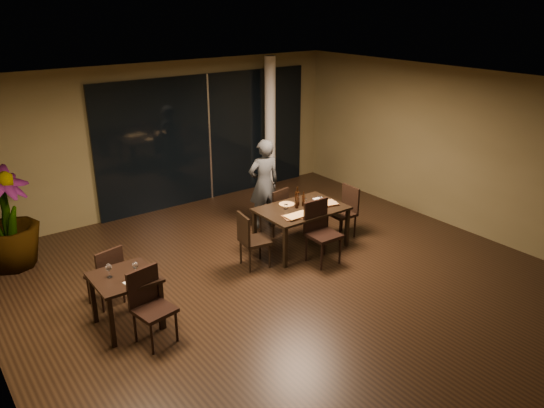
# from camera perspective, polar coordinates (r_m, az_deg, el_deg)

# --- Properties ---
(ground) EXTENTS (8.00, 8.00, 0.00)m
(ground) POSITION_cam_1_polar(r_m,az_deg,el_deg) (8.38, 1.23, -8.34)
(ground) COLOR black
(ground) RESTS_ON ground
(wall_back) EXTENTS (8.00, 0.10, 3.00)m
(wall_back) POSITION_cam_1_polar(r_m,az_deg,el_deg) (11.10, -11.61, 7.08)
(wall_back) COLOR brown
(wall_back) RESTS_ON ground
(wall_right) EXTENTS (0.10, 8.00, 3.00)m
(wall_right) POSITION_cam_1_polar(r_m,az_deg,el_deg) (10.60, 19.05, 5.69)
(wall_right) COLOR brown
(wall_right) RESTS_ON ground
(ceiling) EXTENTS (8.00, 8.00, 0.04)m
(ceiling) POSITION_cam_1_polar(r_m,az_deg,el_deg) (7.37, 1.42, 12.54)
(ceiling) COLOR silver
(ceiling) RESTS_ON wall_back
(window_panel) EXTENTS (5.00, 0.06, 2.70)m
(window_panel) POSITION_cam_1_polar(r_m,az_deg,el_deg) (11.49, -6.83, 7.07)
(window_panel) COLOR black
(window_panel) RESTS_ON ground
(column) EXTENTS (0.24, 0.24, 3.00)m
(column) POSITION_cam_1_polar(r_m,az_deg,el_deg) (11.94, -0.21, 8.50)
(column) COLOR silver
(column) RESTS_ON ground
(main_table) EXTENTS (1.50, 1.00, 0.75)m
(main_table) POSITION_cam_1_polar(r_m,az_deg,el_deg) (9.21, 3.18, -0.85)
(main_table) COLOR black
(main_table) RESTS_ON ground
(side_table) EXTENTS (0.80, 0.80, 0.75)m
(side_table) POSITION_cam_1_polar(r_m,az_deg,el_deg) (7.31, -15.53, -8.34)
(side_table) COLOR black
(side_table) RESTS_ON ground
(chair_main_far) EXTENTS (0.49, 0.49, 0.90)m
(chair_main_far) POSITION_cam_1_polar(r_m,az_deg,el_deg) (9.81, 0.45, -0.50)
(chair_main_far) COLOR black
(chair_main_far) RESTS_ON ground
(chair_main_near) EXTENTS (0.49, 0.49, 1.05)m
(chair_main_near) POSITION_cam_1_polar(r_m,az_deg,el_deg) (8.80, 5.20, -2.63)
(chair_main_near) COLOR black
(chair_main_near) RESTS_ON ground
(chair_main_left) EXTENTS (0.50, 0.50, 0.94)m
(chair_main_left) POSITION_cam_1_polar(r_m,az_deg,el_deg) (8.58, -2.37, -3.63)
(chair_main_left) COLOR black
(chair_main_left) RESTS_ON ground
(chair_main_right) EXTENTS (0.46, 0.46, 0.95)m
(chair_main_right) POSITION_cam_1_polar(r_m,az_deg,el_deg) (9.83, 7.89, -0.50)
(chair_main_right) COLOR black
(chair_main_right) RESTS_ON ground
(chair_side_far) EXTENTS (0.51, 0.51, 0.91)m
(chair_side_far) POSITION_cam_1_polar(r_m,az_deg,el_deg) (7.89, -17.33, -7.16)
(chair_side_far) COLOR black
(chair_side_far) RESTS_ON ground
(chair_side_near) EXTENTS (0.53, 0.53, 0.98)m
(chair_side_near) POSITION_cam_1_polar(r_m,az_deg,el_deg) (6.99, -13.02, -10.24)
(chair_side_near) COLOR black
(chair_side_near) RESTS_ON ground
(diner) EXTENTS (0.64, 0.48, 1.72)m
(diner) POSITION_cam_1_polar(r_m,az_deg,el_deg) (10.02, -0.87, 2.19)
(diner) COLOR #2B2E30
(diner) RESTS_ON ground
(potted_plant) EXTENTS (1.34, 1.34, 1.73)m
(potted_plant) POSITION_cam_1_polar(r_m,az_deg,el_deg) (9.48, -26.73, -1.31)
(potted_plant) COLOR #224E1A
(potted_plant) RESTS_ON ground
(pizza_board_left) EXTENTS (0.59, 0.39, 0.01)m
(pizza_board_left) POSITION_cam_1_polar(r_m,az_deg,el_deg) (8.81, 2.87, -1.31)
(pizza_board_left) COLOR #452916
(pizza_board_left) RESTS_ON main_table
(pizza_board_right) EXTENTS (0.62, 0.36, 0.01)m
(pizza_board_right) POSITION_cam_1_polar(r_m,az_deg,el_deg) (9.30, 5.32, -0.14)
(pizza_board_right) COLOR #3F2214
(pizza_board_right) RESTS_ON main_table
(oblong_pizza_left) EXTENTS (0.46, 0.22, 0.02)m
(oblong_pizza_left) POSITION_cam_1_polar(r_m,az_deg,el_deg) (8.81, 2.87, -1.21)
(oblong_pizza_left) COLOR maroon
(oblong_pizza_left) RESTS_ON pizza_board_left
(oblong_pizza_right) EXTENTS (0.59, 0.36, 0.02)m
(oblong_pizza_right) POSITION_cam_1_polar(r_m,az_deg,el_deg) (9.30, 5.32, -0.04)
(oblong_pizza_right) COLOR maroon
(oblong_pizza_right) RESTS_ON pizza_board_right
(round_pizza) EXTENTS (0.27, 0.27, 0.01)m
(round_pizza) POSITION_cam_1_polar(r_m,az_deg,el_deg) (9.30, 1.60, -0.05)
(round_pizza) COLOR red
(round_pizza) RESTS_ON main_table
(bottle_a) EXTENTS (0.06, 0.06, 0.28)m
(bottle_a) POSITION_cam_1_polar(r_m,az_deg,el_deg) (9.13, 2.68, 0.40)
(bottle_a) COLOR black
(bottle_a) RESTS_ON main_table
(bottle_b) EXTENTS (0.06, 0.06, 0.26)m
(bottle_b) POSITION_cam_1_polar(r_m,az_deg,el_deg) (9.23, 3.42, 0.55)
(bottle_b) COLOR black
(bottle_b) RESTS_ON main_table
(bottle_c) EXTENTS (0.08, 0.08, 0.34)m
(bottle_c) POSITION_cam_1_polar(r_m,az_deg,el_deg) (9.22, 2.74, 0.83)
(bottle_c) COLOR black
(bottle_c) RESTS_ON main_table
(tumbler_left) EXTENTS (0.07, 0.07, 0.08)m
(tumbler_left) POSITION_cam_1_polar(r_m,az_deg,el_deg) (9.12, 1.51, -0.28)
(tumbler_left) COLOR white
(tumbler_left) RESTS_ON main_table
(tumbler_right) EXTENTS (0.07, 0.07, 0.09)m
(tumbler_right) POSITION_cam_1_polar(r_m,az_deg,el_deg) (9.37, 3.53, 0.30)
(tumbler_right) COLOR white
(tumbler_right) RESTS_ON main_table
(napkin_near) EXTENTS (0.19, 0.12, 0.01)m
(napkin_near) POSITION_cam_1_polar(r_m,az_deg,el_deg) (9.46, 6.35, 0.19)
(napkin_near) COLOR silver
(napkin_near) RESTS_ON main_table
(napkin_far) EXTENTS (0.20, 0.13, 0.01)m
(napkin_far) POSITION_cam_1_polar(r_m,az_deg,el_deg) (9.60, 4.98, 0.56)
(napkin_far) COLOR silver
(napkin_far) RESTS_ON main_table
(wine_glass_a) EXTENTS (0.08, 0.08, 0.18)m
(wine_glass_a) POSITION_cam_1_polar(r_m,az_deg,el_deg) (7.23, -17.11, -6.90)
(wine_glass_a) COLOR white
(wine_glass_a) RESTS_ON side_table
(wine_glass_b) EXTENTS (0.08, 0.08, 0.18)m
(wine_glass_b) POSITION_cam_1_polar(r_m,az_deg,el_deg) (7.18, -14.45, -6.80)
(wine_glass_b) COLOR white
(wine_glass_b) RESTS_ON side_table
(side_napkin) EXTENTS (0.20, 0.15, 0.01)m
(side_napkin) POSITION_cam_1_polar(r_m,az_deg,el_deg) (7.07, -14.93, -8.11)
(side_napkin) COLOR white
(side_napkin) RESTS_ON side_table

